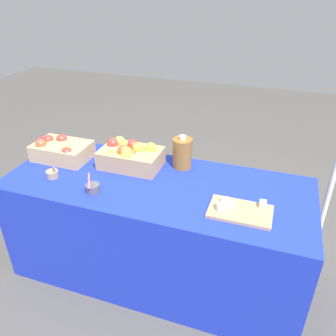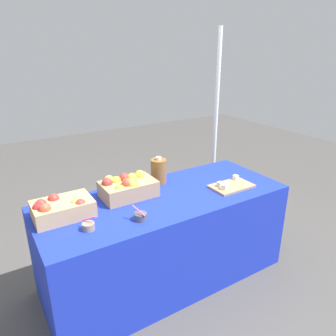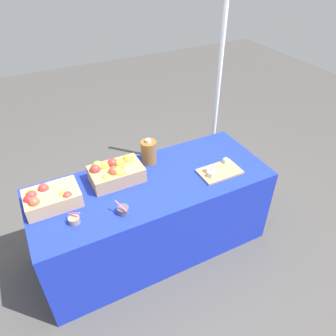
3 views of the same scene
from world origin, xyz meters
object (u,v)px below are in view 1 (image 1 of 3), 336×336
apple_crate_left (60,149)px  cutting_board_front (239,210)px  sample_bowl_near (52,174)px  sample_bowl_mid (93,188)px  apple_crate_middle (130,155)px  cider_jug (182,153)px

apple_crate_left → cutting_board_front: size_ratio=1.12×
apple_crate_left → sample_bowl_near: 0.27m
cutting_board_front → sample_bowl_mid: (-0.85, -0.08, 0.01)m
apple_crate_middle → cider_jug: (0.33, 0.10, 0.02)m
apple_crate_middle → sample_bowl_near: apple_crate_middle is taller
apple_crate_middle → sample_bowl_mid: 0.37m
apple_crate_middle → cutting_board_front: bearing=-20.4°
apple_crate_middle → sample_bowl_near: (-0.40, -0.30, -0.05)m
apple_crate_middle → cider_jug: 0.35m
apple_crate_left → sample_bowl_mid: (0.43, -0.30, -0.04)m
cutting_board_front → sample_bowl_near: sample_bowl_near is taller
apple_crate_left → apple_crate_middle: (0.51, 0.06, 0.01)m
sample_bowl_mid → cider_jug: size_ratio=0.46×
apple_crate_left → cider_jug: (0.84, 0.16, 0.03)m
apple_crate_middle → sample_bowl_mid: (-0.08, -0.36, -0.05)m
apple_crate_left → sample_bowl_near: (0.10, -0.24, -0.04)m
apple_crate_middle → cider_jug: bearing=17.5°
sample_bowl_mid → apple_crate_middle: bearing=77.8°
cutting_board_front → cider_jug: (-0.44, 0.39, 0.09)m
sample_bowl_mid → cider_jug: cider_jug is taller
cutting_board_front → sample_bowl_near: (-1.17, -0.01, 0.01)m
apple_crate_middle → sample_bowl_near: 0.50m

